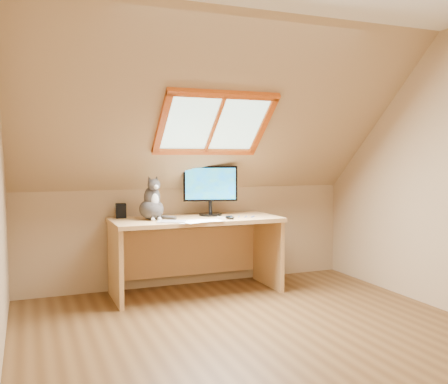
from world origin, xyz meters
name	(u,v)px	position (x,y,z in m)	size (l,w,h in m)	color
ground	(265,340)	(0.00, 0.00, 0.00)	(3.50, 3.50, 0.00)	brown
room_shell	(273,141)	(0.00, -0.09, 1.43)	(3.52, 3.52, 2.41)	tan
desk	(194,240)	(-0.06, 1.45, 0.51)	(1.62, 0.71, 0.74)	tan
monitor	(210,187)	(0.13, 1.50, 1.02)	(0.53, 0.23, 0.50)	black
cat	(152,204)	(-0.49, 1.40, 0.89)	(0.27, 0.31, 0.42)	#443F3C
desk_speaker	(121,211)	(-0.74, 1.63, 0.81)	(0.10, 0.10, 0.14)	black
graphics_tablet	(172,222)	(-0.37, 1.15, 0.74)	(0.25, 0.18, 0.01)	#B2B2B7
mouse	(230,217)	(0.20, 1.16, 0.75)	(0.06, 0.11, 0.03)	black
papers	(200,221)	(-0.11, 1.12, 0.74)	(0.35, 0.30, 0.01)	white
cables	(234,217)	(0.29, 1.26, 0.74)	(0.51, 0.26, 0.01)	silver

